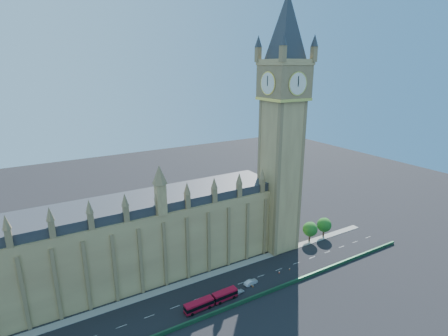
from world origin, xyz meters
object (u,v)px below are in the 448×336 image
car_grey (217,299)px  car_silver (251,282)px  car_white (238,292)px  red_bus (211,300)px

car_grey → car_silver: bearing=-84.2°
car_white → car_silver: bearing=-75.8°
red_bus → car_silver: size_ratio=3.56×
car_silver → car_white: size_ratio=1.23×
car_silver → car_white: car_silver is taller
car_white → red_bus: bearing=90.5°
car_grey → car_silver: size_ratio=0.96×
car_grey → car_silver: (13.95, 1.97, 0.00)m
red_bus → car_grey: bearing=11.6°
red_bus → car_white: (10.13, 0.62, -0.99)m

